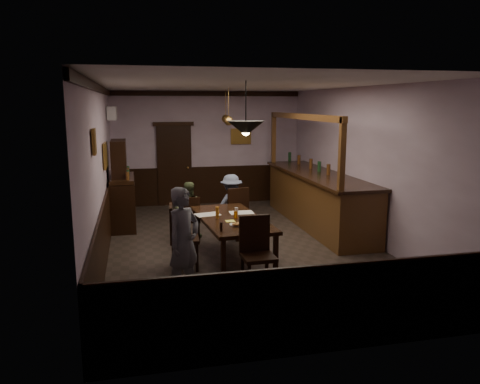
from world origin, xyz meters
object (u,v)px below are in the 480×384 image
object	(u,v)px
person_seated_left	(188,210)
bar_counter	(317,198)
soda_can	(236,215)
chair_far_right	(236,210)
chair_near	(257,249)
chair_side	(179,234)
person_seated_right	(231,205)
sideboard	(122,193)
pendant_iron	(246,128)
coffee_cup	(260,221)
pendant_brass_mid	(229,121)
chair_far_left	(190,217)
pendant_brass_far	(226,119)
dining_table	(231,221)
person_standing	(184,242)

from	to	relation	value
person_seated_left	bar_counter	size ratio (longest dim) A/B	0.26
soda_can	bar_counter	bearing A→B (deg)	40.61
chair_far_right	chair_near	world-z (taller)	chair_near
chair_far_right	soda_can	distance (m)	1.40
soda_can	chair_near	bearing A→B (deg)	-88.30
chair_side	person_seated_right	distance (m)	2.22
soda_can	bar_counter	distance (m)	3.01
sideboard	pendant_iron	bearing A→B (deg)	-61.16
coffee_cup	bar_counter	xyz separation A→B (m)	(1.98, 2.43, -0.18)
pendant_brass_mid	person_seated_left	bearing A→B (deg)	-138.38
bar_counter	soda_can	bearing A→B (deg)	-139.39
chair_near	chair_side	world-z (taller)	same
chair_far_left	bar_counter	xyz separation A→B (m)	(2.90, 0.66, 0.12)
coffee_cup	pendant_brass_far	bearing A→B (deg)	81.79
dining_table	sideboard	world-z (taller)	sideboard
chair_far_left	pendant_brass_mid	world-z (taller)	pendant_brass_mid
person_seated_left	chair_far_left	bearing A→B (deg)	86.01
chair_far_left	sideboard	bearing A→B (deg)	-41.72
dining_table	chair_far_left	size ratio (longest dim) A/B	2.51
soda_can	person_seated_left	bearing A→B (deg)	112.01
person_standing	person_seated_right	distance (m)	3.18
person_standing	sideboard	size ratio (longest dim) A/B	0.81
soda_can	pendant_brass_mid	size ratio (longest dim) A/B	0.15
pendant_brass_far	bar_counter	bearing A→B (deg)	-47.57
chair_far_left	soda_can	xyz separation A→B (m)	(0.63, -1.29, 0.31)
chair_far_left	person_standing	bearing A→B (deg)	87.72
chair_far_right	person_seated_right	xyz separation A→B (m)	(-0.03, 0.28, 0.06)
chair_far_right	sideboard	xyz separation A→B (m)	(-2.22, 1.39, 0.19)
person_seated_right	chair_side	bearing A→B (deg)	40.04
chair_side	soda_can	xyz separation A→B (m)	(0.99, 0.20, 0.23)
bar_counter	chair_near	bearing A→B (deg)	-124.94
person_seated_left	pendant_brass_far	size ratio (longest dim) A/B	1.41
chair_near	bar_counter	world-z (taller)	bar_counter
chair_far_right	bar_counter	size ratio (longest dim) A/B	0.24
dining_table	pendant_brass_far	world-z (taller)	pendant_brass_far
chair_far_right	pendant_brass_mid	world-z (taller)	pendant_brass_mid
chair_far_right	chair_side	distance (m)	2.02
person_standing	pendant_brass_mid	size ratio (longest dim) A/B	1.91
dining_table	pendant_brass_far	size ratio (longest dim) A/B	2.80
chair_far_right	pendant_brass_mid	size ratio (longest dim) A/B	1.28
chair_far_left	chair_side	distance (m)	1.54
chair_far_left	chair_far_right	distance (m)	0.93
soda_can	pendant_iron	size ratio (longest dim) A/B	0.15
person_standing	pendant_iron	world-z (taller)	pendant_iron
pendant_brass_mid	soda_can	bearing A→B (deg)	-98.85
chair_near	person_standing	bearing A→B (deg)	179.52
person_seated_left	person_seated_right	xyz separation A→B (m)	(0.90, 0.07, 0.05)
person_seated_right	pendant_brass_far	bearing A→B (deg)	-114.09
person_seated_left	coffee_cup	distance (m)	2.26
chair_near	soda_can	world-z (taller)	chair_near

